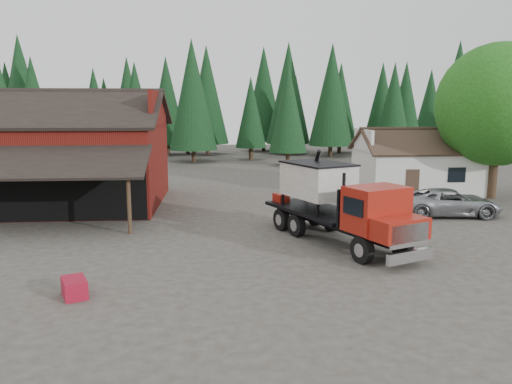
{
  "coord_description": "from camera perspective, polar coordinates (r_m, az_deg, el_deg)",
  "views": [
    {
      "loc": [
        -1.34,
        -21.72,
        6.04
      ],
      "look_at": [
        0.58,
        3.08,
        1.8
      ],
      "focal_mm": 35.0,
      "sensor_mm": 36.0,
      "label": 1
    }
  ],
  "objects": [
    {
      "name": "equip_box",
      "position": [
        17.38,
        -20.04,
        -10.23
      ],
      "size": [
        1.08,
        1.29,
        0.6
      ],
      "primitive_type": "cube",
      "rotation": [
        0.0,
        0.0,
        0.41
      ],
      "color": "maroon",
      "rests_on": "ground"
    },
    {
      "name": "near_pine_c",
      "position": [
        53.13,
        21.99,
        9.9
      ],
      "size": [
        4.84,
        4.84,
        12.4
      ],
      "color": "#382619",
      "rests_on": "ground"
    },
    {
      "name": "near_pine_b",
      "position": [
        52.24,
        3.71,
        9.49
      ],
      "size": [
        3.96,
        3.96,
        10.4
      ],
      "color": "#382619",
      "rests_on": "ground"
    },
    {
      "name": "ground",
      "position": [
        22.59,
        -0.87,
        -5.84
      ],
      "size": [
        120.0,
        120.0,
        0.0
      ],
      "primitive_type": "plane",
      "color": "#403A32",
      "rests_on": "ground"
    },
    {
      "name": "conifer_backdrop",
      "position": [
        64.02,
        -3.21,
        4.25
      ],
      "size": [
        76.0,
        16.0,
        16.0
      ],
      "primitive_type": null,
      "color": "black",
      "rests_on": "ground"
    },
    {
      "name": "deciduous_tree",
      "position": [
        36.62,
        25.96,
        8.51
      ],
      "size": [
        8.0,
        8.0,
        10.2
      ],
      "color": "#382619",
      "rests_on": "ground"
    },
    {
      "name": "near_pine_d",
      "position": [
        55.8,
        -7.28,
        10.99
      ],
      "size": [
        5.28,
        5.28,
        13.4
      ],
      "color": "#382619",
      "rests_on": "ground"
    },
    {
      "name": "silver_car",
      "position": [
        30.06,
        21.29,
        -1.1
      ],
      "size": [
        5.74,
        3.09,
        1.53
      ],
      "primitive_type": "imported",
      "rotation": [
        0.0,
        0.0,
        1.47
      ],
      "color": "#96999D",
      "rests_on": "ground"
    },
    {
      "name": "farmhouse",
      "position": [
        37.82,
        17.91,
        2.56
      ],
      "size": [
        8.6,
        6.42,
        4.65
      ],
      "color": "silver",
      "rests_on": "ground"
    },
    {
      "name": "feed_truck",
      "position": [
        22.6,
        9.31,
        -1.05
      ],
      "size": [
        5.8,
        9.12,
        4.03
      ],
      "rotation": [
        0.0,
        0.0,
        0.42
      ],
      "color": "black",
      "rests_on": "ground"
    },
    {
      "name": "red_barn",
      "position": [
        33.24,
        -21.33,
        3.23
      ],
      "size": [
        12.8,
        13.63,
        7.18
      ],
      "color": "maroon",
      "rests_on": "ground"
    }
  ]
}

